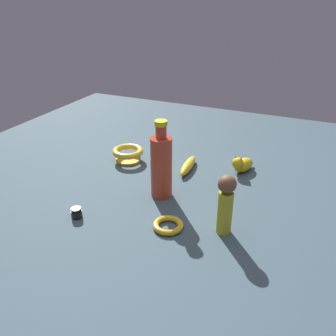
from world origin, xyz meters
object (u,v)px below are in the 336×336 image
(nail_polish_jar, at_px, (77,213))
(bangle, at_px, (168,225))
(banana, at_px, (188,166))
(bottle_tall, at_px, (161,165))
(bowl, at_px, (128,153))
(person_figure_adult, at_px, (226,203))
(cat_figurine, at_px, (242,164))

(nail_polish_jar, height_order, bangle, nail_polish_jar)
(banana, bearing_deg, bottle_tall, -8.02)
(bowl, relative_size, bangle, 1.39)
(person_figure_adult, height_order, cat_figurine, person_figure_adult)
(person_figure_adult, relative_size, cat_figurine, 1.47)
(bowl, xyz_separation_m, banana, (0.26, 0.03, -0.02))
(bottle_tall, xyz_separation_m, banana, (0.01, 0.22, -0.10))
(person_figure_adult, bearing_deg, cat_figurine, 95.85)
(bowl, height_order, bangle, bowl)
(cat_figurine, bearing_deg, bangle, -104.32)
(person_figure_adult, bearing_deg, bottle_tall, 155.79)
(bowl, bearing_deg, nail_polish_jar, -82.37)
(nail_polish_jar, relative_size, bangle, 0.37)
(cat_figurine, distance_m, banana, 0.21)
(bottle_tall, height_order, cat_figurine, bottle_tall)
(bottle_tall, height_order, nail_polish_jar, bottle_tall)
(nail_polish_jar, bearing_deg, banana, 65.93)
(person_figure_adult, distance_m, nail_polish_jar, 0.47)
(banana, bearing_deg, nail_polish_jar, -28.35)
(nail_polish_jar, relative_size, banana, 0.20)
(person_figure_adult, distance_m, cat_figurine, 0.41)
(person_figure_adult, height_order, banana, person_figure_adult)
(cat_figurine, bearing_deg, person_figure_adult, -84.15)
(nail_polish_jar, distance_m, cat_figurine, 0.66)
(cat_figurine, distance_m, bowl, 0.47)
(bottle_tall, height_order, banana, bottle_tall)
(nail_polish_jar, bearing_deg, person_figure_adult, 14.75)
(person_figure_adult, distance_m, bottle_tall, 0.28)
(person_figure_adult, relative_size, bowl, 1.46)
(bottle_tall, bearing_deg, banana, 86.26)
(nail_polish_jar, distance_m, bangle, 0.29)
(person_figure_adult, relative_size, bottle_tall, 0.69)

